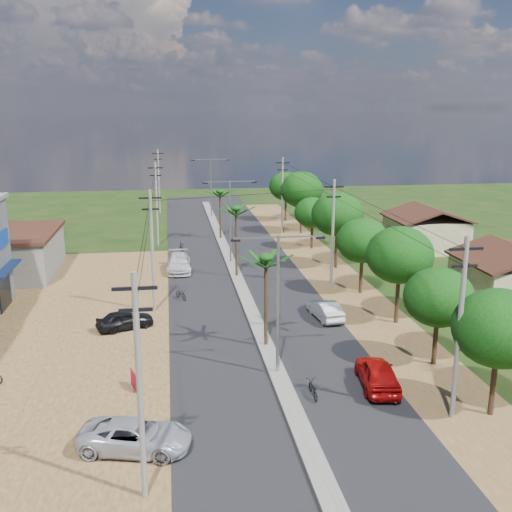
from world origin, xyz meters
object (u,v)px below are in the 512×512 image
at_px(car_red_near, 377,374).
at_px(car_silver_mid, 325,310).
at_px(car_parked_dark, 125,320).
at_px(moto_rider_east, 313,390).
at_px(roadside_sign, 134,381).
at_px(car_white_far, 179,263).
at_px(car_parked_silver, 135,437).

bearing_deg(car_red_near, car_silver_mid, -82.66).
bearing_deg(car_parked_dark, moto_rider_east, -159.76).
bearing_deg(moto_rider_east, car_red_near, -171.75).
bearing_deg(roadside_sign, car_parked_dark, 79.05).
distance_m(car_silver_mid, roadside_sign, 15.77).
bearing_deg(car_white_far, car_red_near, -67.99).
bearing_deg(car_red_near, car_parked_dark, -30.61).
distance_m(car_parked_silver, car_parked_dark, 15.24).
height_order(car_white_far, moto_rider_east, car_white_far).
relative_size(car_silver_mid, car_white_far, 0.76).
xyz_separation_m(car_white_far, roadside_sign, (-2.86, -23.55, -0.28)).
distance_m(car_red_near, roadside_sign, 12.97).
height_order(car_silver_mid, car_white_far, car_white_far).
distance_m(car_parked_dark, moto_rider_east, 15.37).
bearing_deg(car_white_far, roadside_sign, -96.51).
xyz_separation_m(car_red_near, car_silver_mid, (0.00, 10.83, -0.12)).
xyz_separation_m(car_silver_mid, car_parked_dark, (-13.92, 0.02, -0.01)).
xyz_separation_m(car_parked_dark, moto_rider_east, (10.25, -11.46, -0.22)).
distance_m(car_red_near, car_silver_mid, 10.83).
bearing_deg(car_white_far, car_parked_dark, -104.81).
relative_size(car_white_far, car_parked_dark, 1.39).
xyz_separation_m(car_silver_mid, moto_rider_east, (-3.67, -11.44, -0.23)).
bearing_deg(car_parked_silver, car_silver_mid, -25.56).
bearing_deg(roadside_sign, car_parked_silver, -104.17).
bearing_deg(car_silver_mid, car_parked_silver, 43.71).
bearing_deg(moto_rider_east, car_silver_mid, -108.89).
distance_m(moto_rider_east, roadside_sign, 9.47).
relative_size(car_white_far, roadside_sign, 4.57).
height_order(car_parked_silver, moto_rider_east, car_parked_silver).
xyz_separation_m(car_red_near, roadside_sign, (-12.86, 1.69, -0.29)).
xyz_separation_m(car_red_near, car_parked_silver, (-12.50, -4.33, -0.10)).
distance_m(car_red_near, car_white_far, 27.15).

